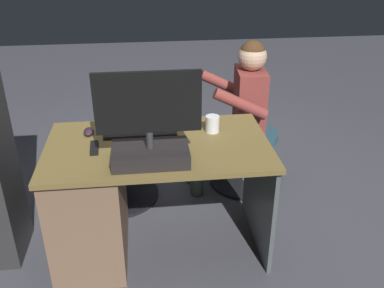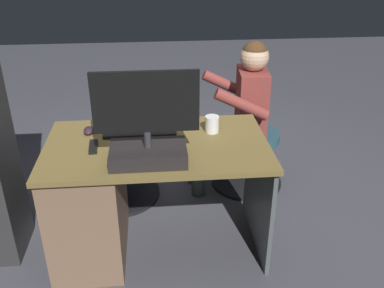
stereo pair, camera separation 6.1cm
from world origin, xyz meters
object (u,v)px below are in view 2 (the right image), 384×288
at_px(cup, 212,124).
at_px(tv_remote, 93,147).
at_px(desk, 105,196).
at_px(visitor_chair, 248,154).
at_px(person, 239,105).
at_px(keyboard, 140,131).
at_px(monitor, 147,135).
at_px(teddy_bear, 114,121).
at_px(computer_mouse, 89,130).
at_px(office_chair_teddy, 118,168).

distance_m(cup, tv_remote, 0.69).
height_order(desk, visitor_chair, desk).
bearing_deg(person, keyboard, 36.84).
distance_m(tv_remote, visitor_chair, 1.33).
distance_m(keyboard, tv_remote, 0.30).
distance_m(monitor, teddy_bear, 0.87).
xyz_separation_m(keyboard, teddy_bear, (0.19, -0.46, -0.13)).
relative_size(keyboard, visitor_chair, 0.77).
bearing_deg(person, cup, 63.37).
height_order(computer_mouse, tv_remote, computer_mouse).
bearing_deg(visitor_chair, keyboard, 33.96).
xyz_separation_m(tv_remote, visitor_chair, (-1.03, -0.70, -0.47)).
relative_size(desk, teddy_bear, 3.39).
relative_size(monitor, visitor_chair, 0.97).
relative_size(desk, office_chair_teddy, 2.12).
bearing_deg(monitor, teddy_bear, -72.83).
xyz_separation_m(desk, keyboard, (-0.22, -0.15, 0.34)).
bearing_deg(cup, computer_mouse, -3.62).
xyz_separation_m(teddy_bear, person, (-0.89, -0.06, 0.06)).
relative_size(computer_mouse, cup, 0.98).
height_order(office_chair_teddy, person, person).
bearing_deg(person, teddy_bear, 4.05).
bearing_deg(visitor_chair, cup, 56.67).
bearing_deg(desk, keyboard, -146.43).
relative_size(keyboard, computer_mouse, 4.38).
bearing_deg(computer_mouse, desk, 114.65).
height_order(cup, teddy_bear, cup).
relative_size(cup, teddy_bear, 0.27).
bearing_deg(desk, tv_remote, 36.48).
bearing_deg(keyboard, visitor_chair, -146.04).
height_order(keyboard, tv_remote, keyboard).
distance_m(desk, office_chair_teddy, 0.61).
height_order(desk, cup, cup).
relative_size(cup, tv_remote, 0.66).
bearing_deg(office_chair_teddy, desk, 87.56).
bearing_deg(desk, cup, -168.99).
xyz_separation_m(monitor, keyboard, (0.05, -0.33, -0.14)).
bearing_deg(teddy_bear, computer_mouse, 76.55).
bearing_deg(tv_remote, office_chair_teddy, -99.09).
bearing_deg(keyboard, monitor, 98.50).
distance_m(desk, teddy_bear, 0.64).
bearing_deg(visitor_chair, monitor, 49.62).
xyz_separation_m(computer_mouse, tv_remote, (-0.05, 0.19, -0.01)).
xyz_separation_m(monitor, cup, (-0.37, -0.31, -0.10)).
xyz_separation_m(tv_remote, person, (-0.95, -0.69, -0.07)).
bearing_deg(teddy_bear, office_chair_teddy, 90.00).
xyz_separation_m(tv_remote, teddy_bear, (-0.06, -0.63, -0.13)).
bearing_deg(computer_mouse, keyboard, 175.25).
bearing_deg(cup, tv_remote, 12.41).
relative_size(monitor, person, 0.47).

